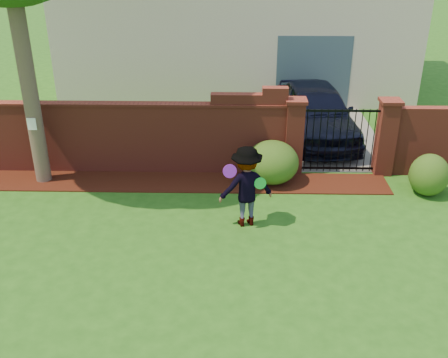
{
  "coord_description": "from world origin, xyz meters",
  "views": [
    {
      "loc": [
        0.97,
        -7.82,
        5.52
      ],
      "look_at": [
        0.77,
        1.4,
        1.05
      ],
      "focal_mm": 42.02,
      "sensor_mm": 36.0,
      "label": 1
    }
  ],
  "objects_px": {
    "car": "(318,115)",
    "man": "(246,187)",
    "frisbee_purple": "(230,171)",
    "frisbee_green": "(260,183)"
  },
  "relations": [
    {
      "from": "car",
      "to": "frisbee_green",
      "type": "bearing_deg",
      "value": -116.6
    },
    {
      "from": "man",
      "to": "frisbee_green",
      "type": "height_order",
      "value": "man"
    },
    {
      "from": "frisbee_green",
      "to": "frisbee_purple",
      "type": "bearing_deg",
      "value": -163.16
    },
    {
      "from": "car",
      "to": "man",
      "type": "bearing_deg",
      "value": -119.7
    },
    {
      "from": "man",
      "to": "car",
      "type": "bearing_deg",
      "value": -127.44
    },
    {
      "from": "car",
      "to": "frisbee_purple",
      "type": "relative_size",
      "value": 17.05
    },
    {
      "from": "frisbee_purple",
      "to": "frisbee_green",
      "type": "bearing_deg",
      "value": 16.84
    },
    {
      "from": "man",
      "to": "frisbee_purple",
      "type": "relative_size",
      "value": 6.34
    },
    {
      "from": "frisbee_purple",
      "to": "frisbee_green",
      "type": "distance_m",
      "value": 0.71
    },
    {
      "from": "car",
      "to": "man",
      "type": "distance_m",
      "value": 5.12
    }
  ]
}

